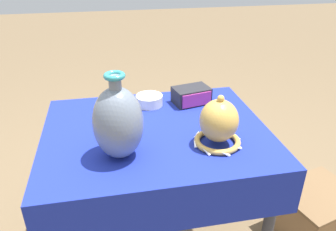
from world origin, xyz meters
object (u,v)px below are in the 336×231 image
(vase_tall_bulbous, at_px, (118,122))
(wooden_crate, at_px, (315,212))
(pot_squat_ivory, at_px, (149,100))
(vase_dome_bell, at_px, (219,124))
(pot_squat_porcelain, at_px, (120,119))
(mosaic_tile_box, at_px, (191,95))

(vase_tall_bulbous, relative_size, wooden_crate, 0.69)
(pot_squat_ivory, bearing_deg, vase_dome_bell, -62.02)
(vase_tall_bulbous, xyz_separation_m, pot_squat_ivory, (0.16, 0.39, -0.11))
(pot_squat_porcelain, height_order, wooden_crate, pot_squat_porcelain)
(vase_tall_bulbous, xyz_separation_m, wooden_crate, (0.99, 0.14, -0.72))
(vase_dome_bell, distance_m, wooden_crate, 0.93)
(mosaic_tile_box, xyz_separation_m, wooden_crate, (0.63, -0.24, -0.62))
(mosaic_tile_box, distance_m, pot_squat_porcelain, 0.37)
(vase_dome_bell, height_order, pot_squat_porcelain, vase_dome_bell)
(vase_dome_bell, bearing_deg, pot_squat_ivory, 117.98)
(vase_dome_bell, bearing_deg, pot_squat_porcelain, 147.62)
(pot_squat_porcelain, distance_m, wooden_crate, 1.16)
(pot_squat_porcelain, bearing_deg, vase_tall_bulbous, -93.66)
(vase_dome_bell, distance_m, pot_squat_ivory, 0.44)
(pot_squat_porcelain, xyz_separation_m, pot_squat_ivory, (0.14, 0.16, -0.00))
(vase_tall_bulbous, distance_m, pot_squat_porcelain, 0.25)
(mosaic_tile_box, relative_size, pot_squat_ivory, 1.48)
(mosaic_tile_box, bearing_deg, vase_tall_bulbous, -145.64)
(pot_squat_ivory, distance_m, wooden_crate, 1.06)
(vase_tall_bulbous, distance_m, wooden_crate, 1.23)
(pot_squat_porcelain, bearing_deg, pot_squat_ivory, 48.06)
(vase_tall_bulbous, xyz_separation_m, mosaic_tile_box, (0.36, 0.37, -0.10))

